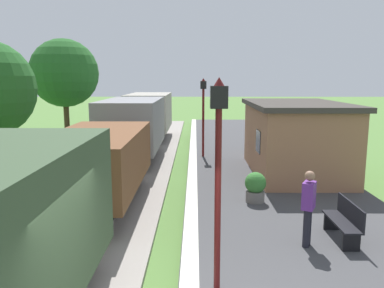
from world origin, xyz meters
name	(u,v)px	position (x,y,z in m)	size (l,w,h in m)	color
freight_train	(120,139)	(-2.40, 9.83, 1.62)	(2.50, 26.00, 2.72)	#384C33
station_hut	(295,138)	(4.40, 10.04, 1.65)	(3.50, 5.80, 2.78)	#9E6B4C
bench_near_hut	(345,220)	(3.94, 3.59, 0.72)	(0.42, 1.50, 0.91)	black
bench_down_platform	(261,141)	(3.94, 15.07, 0.72)	(0.42, 1.50, 0.91)	black
person_waiting	(308,205)	(2.99, 3.26, 1.18)	(0.39, 0.45, 1.71)	black
potted_planter	(255,187)	(2.31, 6.35, 0.72)	(0.64, 0.64, 0.92)	slate
lamp_post_near	(218,148)	(0.89, 1.42, 2.80)	(0.28, 0.28, 3.70)	#591414
lamp_post_far	(203,103)	(0.89, 13.25, 2.80)	(0.28, 0.28, 3.70)	#591414
tree_field_left	(64,73)	(-6.27, 15.32, 4.19)	(3.50, 3.50, 5.96)	#4C3823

